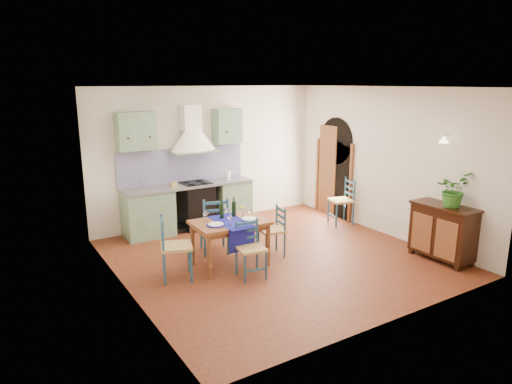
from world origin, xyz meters
TOP-DOWN VIEW (x-y plane):
  - floor at (0.00, 0.00)m, footprint 5.00×5.00m
  - back_wall at (-0.47, 2.29)m, footprint 5.00×0.96m
  - right_wall at (2.50, 0.28)m, footprint 0.26×5.00m
  - left_wall at (-2.50, 0.00)m, footprint 0.04×5.00m
  - ceiling at (0.00, 0.00)m, footprint 5.00×5.00m
  - dining_table at (-0.81, 0.10)m, footprint 1.18×0.89m
  - chair_near at (-0.76, -0.42)m, footprint 0.45×0.45m
  - chair_far at (-0.77, 0.74)m, footprint 0.58×0.58m
  - chair_left at (-1.77, 0.09)m, footprint 0.57×0.57m
  - chair_right at (0.02, 0.13)m, footprint 0.45×0.45m
  - chair_spare at (2.23, 0.84)m, footprint 0.54×0.54m
  - sideboard at (2.26, -1.53)m, footprint 0.50×1.05m
  - potted_plant at (2.27, -1.63)m, footprint 0.58×0.52m

SIDE VIEW (x-z plane):
  - floor at x=0.00m, z-range 0.00..0.00m
  - chair_right at x=0.02m, z-range 0.01..0.85m
  - chair_near at x=-0.76m, z-range 0.01..0.87m
  - chair_spare at x=2.23m, z-range 0.02..0.96m
  - chair_left at x=-1.77m, z-range 0.02..0.98m
  - sideboard at x=2.26m, z-range 0.04..0.98m
  - chair_far at x=-0.77m, z-range 0.02..1.01m
  - dining_table at x=-0.81m, z-range 0.13..1.18m
  - back_wall at x=-0.47m, z-range -0.35..2.45m
  - potted_plant at x=2.27m, z-range 0.94..1.50m
  - right_wall at x=2.50m, z-range -0.06..2.74m
  - left_wall at x=-2.50m, z-range 0.00..2.80m
  - ceiling at x=0.00m, z-range 2.80..2.81m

